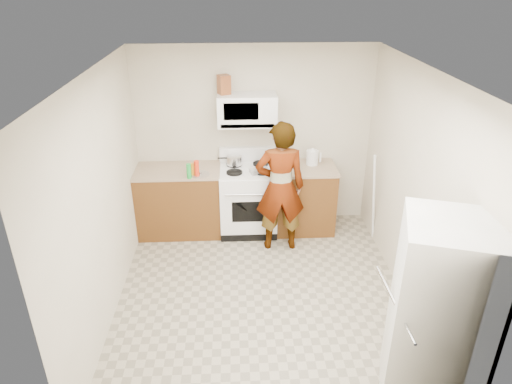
{
  "coord_description": "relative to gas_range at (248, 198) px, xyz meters",
  "views": [
    {
      "loc": [
        -0.28,
        -4.13,
        3.32
      ],
      "look_at": [
        -0.04,
        0.55,
        1.03
      ],
      "focal_mm": 32.0,
      "sensor_mm": 36.0,
      "label": 1
    }
  ],
  "objects": [
    {
      "name": "right_wall",
      "position": [
        1.69,
        -1.48,
        0.76
      ],
      "size": [
        0.02,
        3.6,
        2.5
      ],
      "primitive_type": "cube",
      "color": "beige",
      "rests_on": "floor"
    },
    {
      "name": "cabinet_left",
      "position": [
        -0.94,
        0.01,
        -0.04
      ],
      "size": [
        1.12,
        0.62,
        0.9
      ],
      "primitive_type": "cube",
      "color": "brown",
      "rests_on": "floor"
    },
    {
      "name": "microwave",
      "position": [
        0.0,
        0.13,
        1.21
      ],
      "size": [
        0.76,
        0.38,
        0.4
      ],
      "primitive_type": "cube",
      "color": "white",
      "rests_on": "back_wall"
    },
    {
      "name": "saucepan",
      "position": [
        -0.18,
        0.1,
        0.52
      ],
      "size": [
        0.26,
        0.26,
        0.11
      ],
      "primitive_type": "cylinder",
      "rotation": [
        0.0,
        0.0,
        -0.37
      ],
      "color": "silver",
      "rests_on": "gas_range"
    },
    {
      "name": "pot_lid",
      "position": [
        -0.62,
        -0.19,
        0.46
      ],
      "size": [
        0.3,
        0.3,
        0.01
      ],
      "primitive_type": "cylinder",
      "rotation": [
        0.0,
        0.0,
        0.29
      ],
      "color": "silver",
      "rests_on": "counter_left"
    },
    {
      "name": "bottle_green_cap",
      "position": [
        -0.75,
        -0.29,
        0.55
      ],
      "size": [
        0.06,
        0.06,
        0.19
      ],
      "primitive_type": "cylinder",
      "rotation": [
        0.0,
        0.0,
        0.0
      ],
      "color": "green",
      "rests_on": "counter_left"
    },
    {
      "name": "bottle_spray",
      "position": [
        -0.66,
        -0.23,
        0.56
      ],
      "size": [
        0.07,
        0.07,
        0.21
      ],
      "primitive_type": "cylinder",
      "rotation": [
        0.0,
        0.0,
        -0.04
      ],
      "color": "red",
      "rests_on": "counter_left"
    },
    {
      "name": "bottle_hot_sauce",
      "position": [
        -0.71,
        -0.2,
        0.53
      ],
      "size": [
        0.06,
        0.06,
        0.17
      ],
      "primitive_type": "cylinder",
      "rotation": [
        0.0,
        0.0,
        0.09
      ],
      "color": "orange",
      "rests_on": "counter_left"
    },
    {
      "name": "floor",
      "position": [
        0.1,
        -1.48,
        -0.49
      ],
      "size": [
        3.6,
        3.6,
        0.0
      ],
      "primitive_type": "plane",
      "color": "gray",
      "rests_on": "ground"
    },
    {
      "name": "fridge",
      "position": [
        1.4,
        -2.89,
        0.36
      ],
      "size": [
        0.88,
        0.88,
        1.7
      ],
      "primitive_type": "cube",
      "rotation": [
        0.0,
        0.0,
        -0.31
      ],
      "color": "white",
      "rests_on": "floor"
    },
    {
      "name": "counter_left",
      "position": [
        -0.94,
        0.01,
        0.43
      ],
      "size": [
        1.14,
        0.64,
        0.03
      ],
      "primitive_type": "cube",
      "color": "tan",
      "rests_on": "cabinet_left"
    },
    {
      "name": "person",
      "position": [
        0.39,
        -0.47,
        0.38
      ],
      "size": [
        0.64,
        0.43,
        1.73
      ],
      "primitive_type": "imported",
      "rotation": [
        0.0,
        0.0,
        3.16
      ],
      "color": "tan",
      "rests_on": "floor"
    },
    {
      "name": "counter_right",
      "position": [
        0.78,
        0.01,
        0.43
      ],
      "size": [
        0.82,
        0.64,
        0.03
      ],
      "primitive_type": "cube",
      "color": "tan",
      "rests_on": "cabinet_right"
    },
    {
      "name": "jug",
      "position": [
        -0.29,
        0.16,
        1.53
      ],
      "size": [
        0.18,
        0.18,
        0.24
      ],
      "primitive_type": "cube",
      "rotation": [
        0.0,
        0.0,
        0.4
      ],
      "color": "brown",
      "rests_on": "microwave"
    },
    {
      "name": "kettle",
      "position": [
        0.88,
        0.1,
        0.55
      ],
      "size": [
        0.22,
        0.22,
        0.2
      ],
      "primitive_type": "cylinder",
      "rotation": [
        0.0,
        0.0,
        0.42
      ],
      "color": "white",
      "rests_on": "counter_right"
    },
    {
      "name": "tray",
      "position": [
        0.15,
        -0.14,
        0.47
      ],
      "size": [
        0.28,
        0.22,
        0.05
      ],
      "primitive_type": "cube",
      "rotation": [
        0.0,
        0.0,
        0.28
      ],
      "color": "silver",
      "rests_on": "gas_range"
    },
    {
      "name": "cabinet_right",
      "position": [
        0.78,
        0.01,
        -0.04
      ],
      "size": [
        0.8,
        0.62,
        0.9
      ],
      "primitive_type": "cube",
      "color": "brown",
      "rests_on": "floor"
    },
    {
      "name": "gas_range",
      "position": [
        0.0,
        0.0,
        0.0
      ],
      "size": [
        0.76,
        0.65,
        1.13
      ],
      "color": "white",
      "rests_on": "floor"
    },
    {
      "name": "back_wall",
      "position": [
        0.1,
        0.31,
        0.76
      ],
      "size": [
        3.2,
        0.02,
        2.5
      ],
      "primitive_type": "cube",
      "color": "beige",
      "rests_on": "floor"
    },
    {
      "name": "broom",
      "position": [
        1.62,
        -0.42,
        0.17
      ],
      "size": [
        0.2,
        0.22,
        1.29
      ],
      "primitive_type": "cylinder",
      "rotation": [
        0.14,
        -0.14,
        0.05
      ],
      "color": "white",
      "rests_on": "floor"
    }
  ]
}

